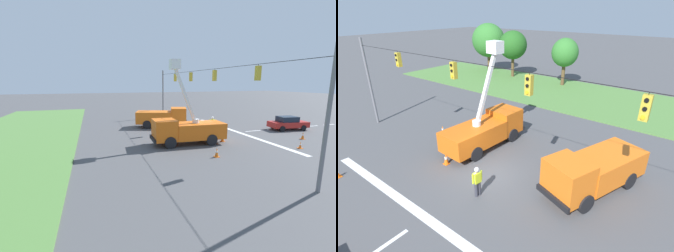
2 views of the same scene
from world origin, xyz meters
TOP-DOWN VIEW (x-y plane):
  - ground_plane at (0.00, 0.00)m, footprint 200.00×200.00m
  - lane_markings at (0.00, -6.10)m, footprint 17.60×15.25m
  - signal_gantry at (-0.01, -0.00)m, footprint 26.20×0.33m
  - utility_truck_bucket_lift at (-2.58, 2.71)m, footprint 2.68×6.67m
  - utility_truck_support_near at (5.48, 2.40)m, footprint 4.24×6.58m
  - sedan_red at (-0.67, -10.90)m, footprint 2.41×4.52m
  - road_worker at (0.87, -1.85)m, footprint 0.29×0.65m
  - traffic_cone_foreground_left at (-2.91, -0.81)m, footprint 0.36×0.36m
  - traffic_cone_foreground_right at (-6.91, -5.76)m, footprint 0.36×0.36m
  - traffic_cone_mid_left at (-4.62, -8.69)m, footprint 0.36×0.36m
  - traffic_cone_mid_right at (-6.61, 2.00)m, footprint 0.36×0.36m

SIDE VIEW (x-z plane):
  - ground_plane at x=0.00m, z-range 0.00..0.00m
  - lane_markings at x=0.00m, z-range 0.00..0.01m
  - traffic_cone_foreground_right at x=-6.91m, z-range -0.02..0.57m
  - traffic_cone_mid_left at x=-4.62m, z-range -0.01..0.71m
  - traffic_cone_mid_right at x=-6.61m, z-range -0.01..0.71m
  - traffic_cone_foreground_left at x=-2.91m, z-range 0.00..0.77m
  - sedan_red at x=-0.67m, z-range 0.01..1.57m
  - road_worker at x=0.87m, z-range 0.11..1.88m
  - utility_truck_support_near at x=5.48m, z-range 0.06..2.45m
  - utility_truck_bucket_lift at x=-2.58m, z-range -2.25..5.05m
  - signal_gantry at x=-0.01m, z-range 0.98..8.18m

